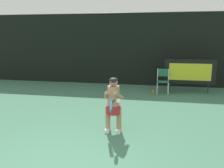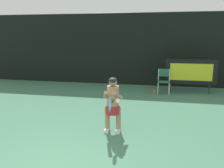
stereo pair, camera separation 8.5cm
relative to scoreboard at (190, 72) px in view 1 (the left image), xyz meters
The scene contains 6 objects.
backdrop_screen 3.57m from the scoreboard, 157.46° to the left, with size 18.00×0.12×3.66m.
scoreboard is the anchor object (origin of this frame).
umpire_chair 1.26m from the scoreboard, 162.92° to the right, with size 0.52×0.44×1.08m.
water_bottle 1.90m from the scoreboard, 155.87° to the right, with size 0.07×0.07×0.27m.
tennis_player 5.63m from the scoreboard, 116.71° to the right, with size 0.54×0.61×1.47m.
tennis_racket 6.19m from the scoreboard, 113.50° to the right, with size 0.03×0.60×0.31m.
Camera 1 is at (1.75, -3.76, 2.53)m, focal length 38.14 mm.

